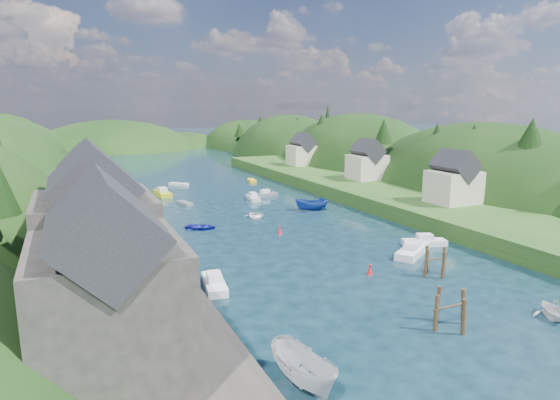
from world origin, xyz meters
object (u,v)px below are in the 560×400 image
piling_cluster_near (450,313)px  piling_cluster_far (435,264)px  channel_buoy_near (370,270)px  channel_buoy_far (280,230)px

piling_cluster_near → piling_cluster_far: (7.33, 9.62, -0.06)m
channel_buoy_near → channel_buoy_far: same height
piling_cluster_near → channel_buoy_far: 31.03m
piling_cluster_near → piling_cluster_far: bearing=52.7°
piling_cluster_near → piling_cluster_far: piling_cluster_near is taller
piling_cluster_near → channel_buoy_near: 12.65m
piling_cluster_far → channel_buoy_near: (-6.03, 2.94, -0.67)m
piling_cluster_far → channel_buoy_near: size_ratio=3.13×
piling_cluster_near → channel_buoy_far: bearing=91.1°
piling_cluster_near → channel_buoy_near: (1.30, 12.56, -0.73)m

